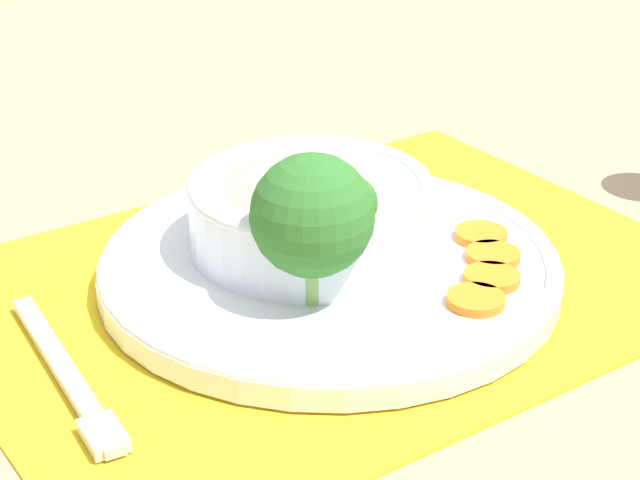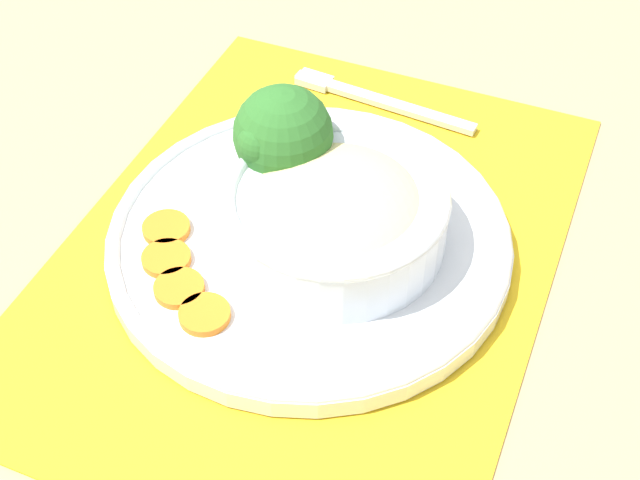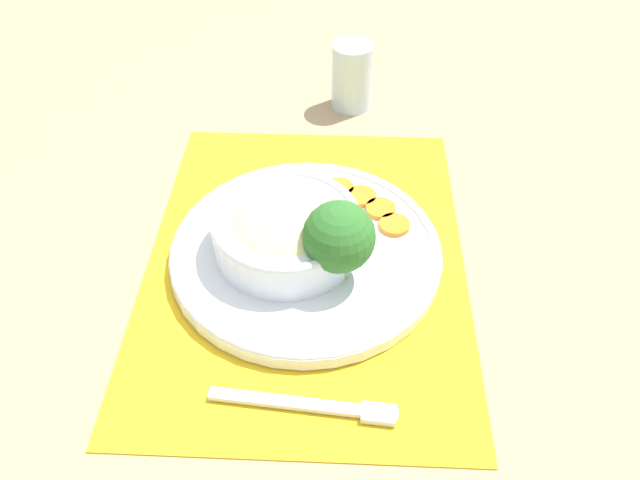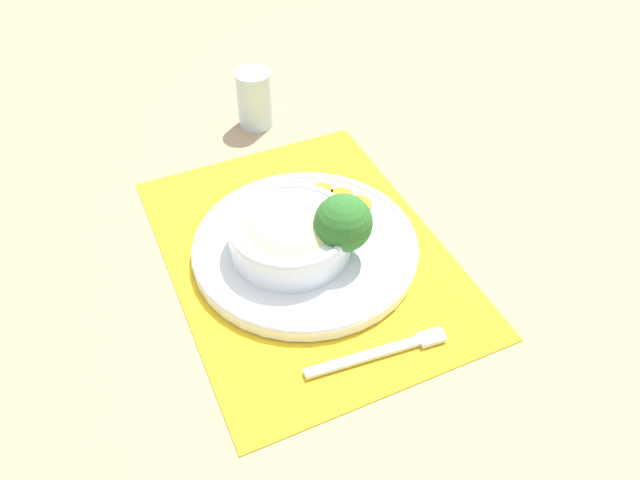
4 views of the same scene
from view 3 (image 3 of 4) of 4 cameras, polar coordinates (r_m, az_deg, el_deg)
ground_plane at (r=0.73m, az=-1.27°, el=-1.79°), size 4.00×4.00×0.00m
placemat at (r=0.73m, az=-1.27°, el=-1.68°), size 0.51×0.39×0.00m
plate at (r=0.72m, az=-1.28°, el=-0.95°), size 0.31×0.31×0.02m
bowl at (r=0.69m, az=-3.13°, el=0.94°), size 0.17×0.17×0.06m
broccoli_floret at (r=0.65m, az=1.77°, el=0.28°), size 0.08×0.08×0.10m
carrot_slice_near at (r=0.74m, az=6.82°, el=1.39°), size 0.04×0.04×0.01m
carrot_slice_middle at (r=0.76m, az=5.57°, el=2.86°), size 0.04×0.04×0.01m
carrot_slice_far at (r=0.78m, az=3.84°, el=4.00°), size 0.04×0.04×0.01m
carrot_slice_extra at (r=0.79m, az=1.77°, el=4.76°), size 0.04×0.04×0.01m
water_glass at (r=0.96m, az=2.90°, el=14.44°), size 0.06×0.06×0.10m
fork at (r=0.60m, az=-0.12°, el=-15.00°), size 0.04×0.18×0.01m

